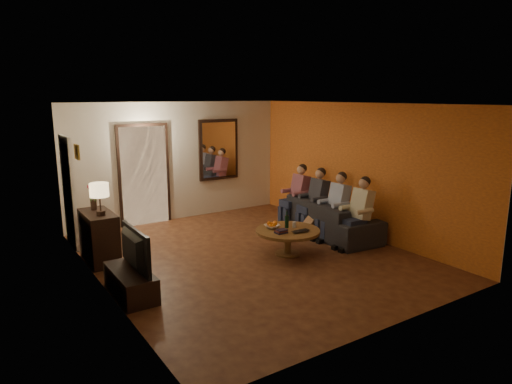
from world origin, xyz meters
TOP-DOWN VIEW (x-y plane):
  - floor at (0.00, 0.00)m, footprint 5.00×6.00m
  - ceiling at (0.00, 0.00)m, footprint 5.00×6.00m
  - back_wall at (0.00, 3.00)m, footprint 5.00×0.02m
  - front_wall at (0.00, -3.00)m, footprint 5.00×0.02m
  - left_wall at (-2.50, 0.00)m, footprint 0.02×6.00m
  - right_wall at (2.50, 0.00)m, footprint 0.02×6.00m
  - orange_accent at (2.49, 0.00)m, footprint 0.01×6.00m
  - kitchen_doorway at (-0.80, 2.98)m, footprint 1.00×0.06m
  - door_trim at (-0.80, 2.97)m, footprint 1.12×0.04m
  - fridge_glimpse at (-0.55, 2.98)m, footprint 0.45×0.03m
  - mirror_frame at (1.00, 2.96)m, footprint 1.00×0.05m
  - mirror_glass at (1.00, 2.93)m, footprint 0.86×0.02m
  - white_door at (-2.46, 2.30)m, footprint 0.06×0.85m
  - framed_art at (-2.47, 1.30)m, footprint 0.03×0.28m
  - art_canvas at (-2.46, 1.30)m, footprint 0.01×0.22m
  - dresser at (-2.25, 1.18)m, footprint 0.45×0.95m
  - table_lamp at (-2.25, 0.96)m, footprint 0.30×0.30m
  - flower_vase at (-2.25, 1.40)m, footprint 0.14×0.14m
  - tv_stand at (-2.25, -0.41)m, footprint 0.45×1.09m
  - tv at (-2.25, -0.41)m, footprint 1.02×0.13m
  - sofa at (2.03, 0.26)m, footprint 2.44×1.16m
  - person_a at (1.93, -0.64)m, footprint 0.60×0.40m
  - person_b at (1.93, -0.04)m, footprint 0.60×0.40m
  - person_c at (1.93, 0.56)m, footprint 0.60×0.40m
  - person_d at (1.93, 1.16)m, footprint 0.60×0.40m
  - dog at (1.61, 0.29)m, footprint 0.61×0.43m
  - coffee_table at (0.59, -0.27)m, footprint 1.41×1.41m
  - bowl at (0.41, -0.05)m, footprint 0.26×0.26m
  - oranges at (0.41, -0.05)m, footprint 0.20×0.20m
  - wine_bottle at (0.64, -0.17)m, footprint 0.07×0.07m
  - wine_glass at (0.77, -0.22)m, footprint 0.06×0.06m
  - book_stack at (0.37, -0.37)m, footprint 0.20×0.15m
  - laptop at (0.69, -0.55)m, footprint 0.33×0.21m

SIDE VIEW (x-z plane):
  - floor at x=0.00m, z-range -0.01..0.01m
  - tv_stand at x=-2.25m, z-range 0.00..0.36m
  - coffee_table at x=0.59m, z-range 0.00..0.45m
  - dog at x=1.61m, z-range 0.00..0.56m
  - sofa at x=2.03m, z-range 0.00..0.69m
  - dresser at x=-2.25m, z-range 0.00..0.84m
  - laptop at x=0.69m, z-range 0.45..0.48m
  - bowl at x=0.41m, z-range 0.45..0.51m
  - book_stack at x=0.37m, z-range 0.45..0.52m
  - wine_glass at x=0.77m, z-range 0.45..0.55m
  - oranges at x=0.41m, z-range 0.51..0.59m
  - person_a at x=1.93m, z-range 0.00..1.20m
  - person_b at x=1.93m, z-range 0.00..1.20m
  - person_c at x=1.93m, z-range 0.00..1.20m
  - person_d at x=1.93m, z-range 0.00..1.20m
  - wine_bottle at x=0.64m, z-range 0.45..0.76m
  - tv at x=-2.25m, z-range 0.36..0.95m
  - fridge_glimpse at x=-0.55m, z-range 0.05..1.75m
  - white_door at x=-2.46m, z-range 0.00..2.04m
  - kitchen_doorway at x=-0.80m, z-range 0.00..2.10m
  - door_trim at x=-0.80m, z-range -0.06..2.16m
  - flower_vase at x=-2.25m, z-range 0.84..1.28m
  - table_lamp at x=-2.25m, z-range 0.84..1.38m
  - back_wall at x=0.00m, z-range 0.00..2.60m
  - front_wall at x=0.00m, z-range 0.00..2.60m
  - left_wall at x=-2.50m, z-range 0.00..2.60m
  - right_wall at x=2.50m, z-range 0.00..2.60m
  - orange_accent at x=2.49m, z-range 0.00..2.60m
  - mirror_frame at x=1.00m, z-range 0.80..2.20m
  - mirror_glass at x=1.00m, z-range 0.87..2.13m
  - framed_art at x=-2.47m, z-range 1.73..1.97m
  - art_canvas at x=-2.46m, z-range 1.76..1.94m
  - ceiling at x=0.00m, z-range 2.60..2.60m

